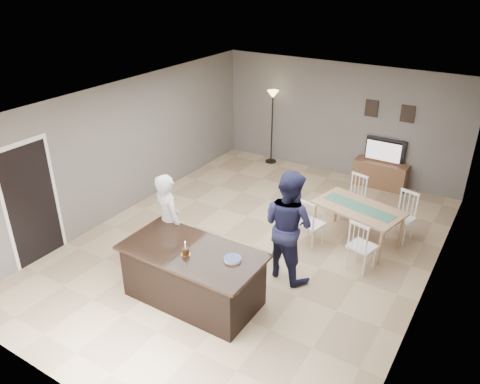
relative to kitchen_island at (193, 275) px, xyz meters
The scene contains 14 objects.
floor 1.86m from the kitchen_island, 90.00° to the left, with size 8.00×8.00×0.00m, color tan.
room_shell 2.18m from the kitchen_island, 90.00° to the left, with size 8.00×8.00×8.00m.
kitchen_island is the anchor object (origin of this frame).
tv_console 5.70m from the kitchen_island, 77.84° to the left, with size 1.20×0.40×0.60m, color brown.
television 5.78m from the kitchen_island, 77.99° to the left, with size 0.91×0.12×0.53m, color black.
tv_screen_glow 5.70m from the kitchen_island, 77.82° to the left, with size 0.78×0.78×0.00m, color orange.
picture_frames 6.03m from the kitchen_island, 78.74° to the left, with size 1.10×0.02×0.38m.
doorway 3.14m from the kitchen_island, behind, with size 0.00×2.10×2.65m.
woman 1.13m from the kitchen_island, 148.80° to the left, with size 0.62×0.41×1.71m, color silver.
man 1.70m from the kitchen_island, 55.93° to the left, with size 0.92×0.72×1.89m, color #1A1B3B.
birthday_cake 0.51m from the kitchen_island, 95.76° to the right, with size 0.14×0.14×0.22m.
plate_stack 0.81m from the kitchen_island, ahead, with size 0.26×0.26×0.04m.
dining_table 3.33m from the kitchen_island, 62.27° to the left, with size 1.84×2.04×0.95m.
floor_lamp 5.86m from the kitchen_island, 106.65° to the left, with size 0.28×0.28×1.89m.
Camera 1 is at (3.69, -6.35, 4.75)m, focal length 35.00 mm.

